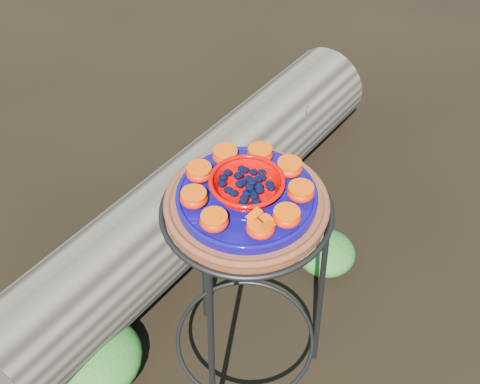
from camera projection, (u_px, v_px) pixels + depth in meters
ground at (245, 363)px, 1.88m from camera, size 60.00×60.00×0.00m
plant_stand at (246, 298)px, 1.63m from camera, size 0.44×0.44×0.70m
terracotta_saucer at (247, 205)px, 1.37m from camera, size 0.37×0.37×0.03m
cobalt_plate at (247, 197)px, 1.35m from camera, size 0.32×0.32×0.02m
red_bowl at (247, 187)px, 1.33m from camera, size 0.16×0.16×0.04m
glass_gems at (247, 176)px, 1.31m from camera, size 0.12×0.12×0.02m
orange_half_0 at (260, 228)px, 1.25m from camera, size 0.06×0.06×0.03m
orange_half_1 at (287, 217)px, 1.27m from camera, size 0.06×0.06×0.03m
orange_half_2 at (301, 192)px, 1.32m from camera, size 0.06×0.06×0.03m
orange_half_3 at (289, 168)px, 1.38m from camera, size 0.06×0.06×0.03m
orange_half_4 at (260, 154)px, 1.41m from camera, size 0.06×0.06×0.03m
orange_half_5 at (225, 156)px, 1.41m from camera, size 0.06×0.06×0.03m
orange_half_6 at (199, 173)px, 1.37m from camera, size 0.06×0.06×0.03m
orange_half_7 at (194, 198)px, 1.31m from camera, size 0.06×0.06×0.03m
orange_half_8 at (214, 221)px, 1.26m from camera, size 0.06×0.06×0.03m
butterfly at (261, 220)px, 1.23m from camera, size 0.08×0.05×0.01m
driftwood_log at (199, 195)px, 2.16m from camera, size 1.83×0.95×0.33m
foliage_left at (94, 356)px, 1.81m from camera, size 0.29×0.29×0.14m
foliage_right at (326, 252)px, 2.12m from camera, size 0.21×0.21×0.11m
foliage_back at (91, 276)px, 2.02m from camera, size 0.30×0.30×0.15m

